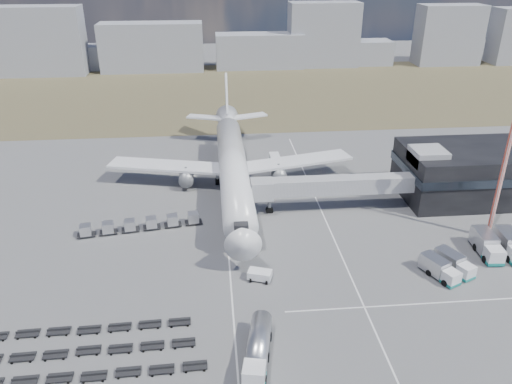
{
  "coord_description": "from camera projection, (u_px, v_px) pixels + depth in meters",
  "views": [
    {
      "loc": [
        -3.77,
        -60.98,
        44.04
      ],
      "look_at": [
        3.74,
        21.22,
        4.0
      ],
      "focal_mm": 35.0,
      "sensor_mm": 36.0,
      "label": 1
    }
  ],
  "objects": [
    {
      "name": "airliner",
      "position": [
        233.0,
        163.0,
        100.87
      ],
      "size": [
        51.59,
        64.53,
        17.62
      ],
      "color": "white",
      "rests_on": "ground"
    },
    {
      "name": "terminal",
      "position": [
        479.0,
        171.0,
        97.26
      ],
      "size": [
        30.4,
        16.4,
        11.0
      ],
      "color": "black",
      "rests_on": "ground"
    },
    {
      "name": "jet_bridge",
      "position": [
        322.0,
        186.0,
        91.57
      ],
      "size": [
        30.3,
        3.8,
        7.05
      ],
      "color": "#939399",
      "rests_on": "ground"
    },
    {
      "name": "grass_strip",
      "position": [
        222.0,
        92.0,
        172.73
      ],
      "size": [
        420.0,
        90.0,
        0.01
      ],
      "primitive_type": "cube",
      "color": "brown",
      "rests_on": "ground"
    },
    {
      "name": "lane_markings",
      "position": [
        305.0,
        264.0,
        77.65
      ],
      "size": [
        47.12,
        110.0,
        0.01
      ],
      "color": "silver",
      "rests_on": "ground"
    },
    {
      "name": "pushback_tug",
      "position": [
        260.0,
        275.0,
        73.69
      ],
      "size": [
        3.89,
        2.95,
        1.54
      ],
      "primitive_type": "cube",
      "rotation": [
        0.0,
        0.0,
        -0.33
      ],
      "color": "white",
      "rests_on": "ground"
    },
    {
      "name": "floodlight_mast",
      "position": [
        505.0,
        163.0,
        79.27
      ],
      "size": [
        2.57,
        2.09,
        27.0
      ],
      "rotation": [
        0.0,
        0.0,
        -0.15
      ],
      "color": "red",
      "rests_on": "ground"
    },
    {
      "name": "service_trucks_near",
      "position": [
        447.0,
        266.0,
        74.77
      ],
      "size": [
        7.54,
        8.08,
        2.6
      ],
      "rotation": [
        0.0,
        0.0,
        0.42
      ],
      "color": "white",
      "rests_on": "ground"
    },
    {
      "name": "catering_truck",
      "position": [
        275.0,
        162.0,
        112.0
      ],
      "size": [
        2.28,
        5.48,
        2.51
      ],
      "rotation": [
        0.0,
        0.0,
        0.01
      ],
      "color": "white",
      "rests_on": "ground"
    },
    {
      "name": "service_trucks_far",
      "position": [
        510.0,
        245.0,
        79.62
      ],
      "size": [
        10.71,
        8.41,
        3.1
      ],
      "rotation": [
        0.0,
        0.0,
        -0.07
      ],
      "color": "white",
      "rests_on": "ground"
    },
    {
      "name": "uld_row",
      "position": [
        141.0,
        224.0,
        86.69
      ],
      "size": [
        21.37,
        5.01,
        1.94
      ],
      "rotation": [
        0.0,
        0.0,
        0.15
      ],
      "color": "black",
      "rests_on": "ground"
    },
    {
      "name": "baggage_dollies",
      "position": [
        76.0,
        378.0,
        56.52
      ],
      "size": [
        30.86,
        18.33,
        0.69
      ],
      "rotation": [
        0.0,
        0.0,
        0.03
      ],
      "color": "black",
      "rests_on": "ground"
    },
    {
      "name": "ground",
      "position": [
        244.0,
        279.0,
        74.17
      ],
      "size": [
        420.0,
        420.0,
        0.0
      ],
      "primitive_type": "plane",
      "color": "#565659",
      "rests_on": "ground"
    },
    {
      "name": "skyline",
      "position": [
        163.0,
        44.0,
        201.05
      ],
      "size": [
        307.52,
        24.2,
        25.5
      ],
      "color": "gray",
      "rests_on": "ground"
    },
    {
      "name": "fuel_tanker",
      "position": [
        258.0,
        348.0,
        58.91
      ],
      "size": [
        4.61,
        10.63,
        3.34
      ],
      "rotation": [
        0.0,
        0.0,
        -0.2
      ],
      "color": "white",
      "rests_on": "ground"
    }
  ]
}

